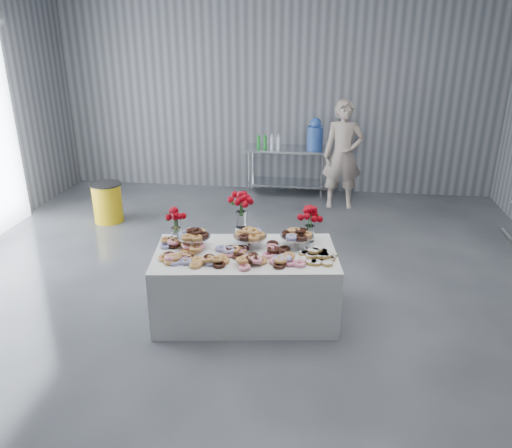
{
  "coord_description": "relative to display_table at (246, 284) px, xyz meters",
  "views": [
    {
      "loc": [
        0.84,
        -4.76,
        2.97
      ],
      "look_at": [
        0.17,
        0.37,
        0.89
      ],
      "focal_mm": 35.0,
      "sensor_mm": 36.0,
      "label": 1
    }
  ],
  "objects": [
    {
      "name": "ground",
      "position": [
        -0.12,
        0.08,
        -0.38
      ],
      "size": [
        9.0,
        9.0,
        0.0
      ],
      "primitive_type": "plane",
      "color": "#34363B",
      "rests_on": "ground"
    },
    {
      "name": "room_walls",
      "position": [
        -0.39,
        0.15,
        2.26
      ],
      "size": [
        8.04,
        9.04,
        4.02
      ],
      "color": "gray",
      "rests_on": "ground"
    },
    {
      "name": "display_table",
      "position": [
        0.0,
        0.0,
        0.0
      ],
      "size": [
        2.02,
        1.25,
        0.75
      ],
      "primitive_type": "cube",
      "rotation": [
        0.0,
        0.0,
        0.14
      ],
      "color": "white",
      "rests_on": "ground"
    },
    {
      "name": "prep_table",
      "position": [
        0.12,
        4.18,
        0.24
      ],
      "size": [
        1.5,
        0.6,
        0.9
      ],
      "color": "silver",
      "rests_on": "ground"
    },
    {
      "name": "donut_mounds",
      "position": [
        0.0,
        -0.05,
        0.42
      ],
      "size": [
        1.9,
        1.04,
        0.09
      ],
      "primitive_type": null,
      "rotation": [
        0.0,
        0.0,
        0.14
      ],
      "color": "#C19846",
      "rests_on": "display_table"
    },
    {
      "name": "cake_stand_left",
      "position": [
        -0.57,
        0.07,
        0.52
      ],
      "size": [
        0.36,
        0.36,
        0.17
      ],
      "color": "silver",
      "rests_on": "display_table"
    },
    {
      "name": "cake_stand_mid",
      "position": [
        0.03,
        0.16,
        0.52
      ],
      "size": [
        0.36,
        0.36,
        0.17
      ],
      "color": "silver",
      "rests_on": "display_table"
    },
    {
      "name": "cake_stand_right",
      "position": [
        0.52,
        0.22,
        0.52
      ],
      "size": [
        0.36,
        0.36,
        0.17
      ],
      "color": "silver",
      "rests_on": "display_table"
    },
    {
      "name": "danish_pile",
      "position": [
        0.76,
        -0.04,
        0.43
      ],
      "size": [
        0.48,
        0.48,
        0.11
      ],
      "primitive_type": null,
      "color": "silver",
      "rests_on": "display_table"
    },
    {
      "name": "bouquet_left",
      "position": [
        -0.78,
        0.14,
        0.67
      ],
      "size": [
        0.26,
        0.26,
        0.42
      ],
      "color": "white",
      "rests_on": "display_table"
    },
    {
      "name": "bouquet_right",
      "position": [
        0.65,
        0.39,
        0.67
      ],
      "size": [
        0.26,
        0.26,
        0.42
      ],
      "color": "white",
      "rests_on": "display_table"
    },
    {
      "name": "bouquet_center",
      "position": [
        -0.1,
        0.34,
        0.75
      ],
      "size": [
        0.26,
        0.26,
        0.57
      ],
      "color": "silver",
      "rests_on": "display_table"
    },
    {
      "name": "water_jug",
      "position": [
        0.62,
        4.18,
        0.77
      ],
      "size": [
        0.28,
        0.28,
        0.55
      ],
      "color": "blue",
      "rests_on": "prep_table"
    },
    {
      "name": "drink_bottles",
      "position": [
        -0.2,
        4.08,
        0.66
      ],
      "size": [
        0.54,
        0.08,
        0.27
      ],
      "primitive_type": null,
      "color": "#268C33",
      "rests_on": "prep_table"
    },
    {
      "name": "person",
      "position": [
        1.11,
        3.69,
        0.55
      ],
      "size": [
        0.7,
        0.48,
        1.84
      ],
      "primitive_type": "imported",
      "rotation": [
        0.0,
        0.0,
        0.06
      ],
      "color": "#CC8C93",
      "rests_on": "ground"
    },
    {
      "name": "trash_barrel",
      "position": [
        -2.62,
        2.49,
        -0.06
      ],
      "size": [
        0.49,
        0.49,
        0.63
      ],
      "rotation": [
        0.0,
        0.0,
        0.2
      ],
      "color": "yellow",
      "rests_on": "ground"
    }
  ]
}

